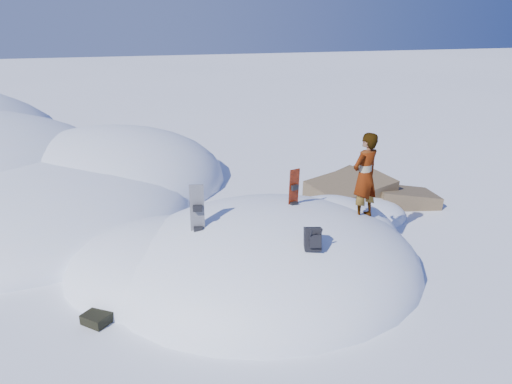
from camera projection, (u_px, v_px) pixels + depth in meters
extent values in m
plane|color=white|center=(268.00, 272.00, 11.18)|extent=(120.00, 120.00, 0.00)
ellipsoid|color=silver|center=(268.00, 272.00, 11.18)|extent=(7.00, 6.00, 3.00)
ellipsoid|color=silver|center=(166.00, 272.00, 11.17)|extent=(4.40, 4.00, 2.20)
ellipsoid|color=silver|center=(328.00, 247.00, 12.35)|extent=(3.60, 3.20, 2.50)
ellipsoid|color=silver|center=(17.00, 216.00, 14.22)|extent=(10.00, 9.00, 2.80)
ellipsoid|color=silver|center=(108.00, 182.00, 17.11)|extent=(8.00, 8.00, 3.60)
ellipsoid|color=silver|center=(30.00, 228.00, 13.44)|extent=(6.00, 5.00, 1.80)
cube|color=brown|center=(350.00, 200.00, 15.12)|extent=(2.82, 2.41, 1.62)
cube|color=brown|center=(403.00, 206.00, 15.22)|extent=(2.16, 1.80, 1.33)
cube|color=brown|center=(350.00, 189.00, 16.39)|extent=(2.08, 2.01, 1.10)
ellipsoid|color=silver|center=(352.00, 217.00, 14.15)|extent=(3.20, 2.40, 1.00)
cube|color=#B32909|center=(293.00, 198.00, 11.03)|extent=(0.27, 0.16, 1.35)
cube|color=black|center=(295.00, 187.00, 10.89)|extent=(0.18, 0.14, 0.11)
cube|color=black|center=(294.00, 205.00, 11.03)|extent=(0.18, 0.14, 0.11)
cube|color=black|center=(198.00, 221.00, 10.09)|extent=(0.31, 0.19, 1.54)
cube|color=black|center=(197.00, 208.00, 9.93)|extent=(0.20, 0.14, 0.13)
cube|color=black|center=(198.00, 230.00, 10.08)|extent=(0.20, 0.14, 0.13)
cube|color=black|center=(313.00, 239.00, 9.39)|extent=(0.39, 0.41, 0.49)
cube|color=black|center=(315.00, 241.00, 9.26)|extent=(0.25, 0.22, 0.27)
cylinder|color=black|center=(310.00, 236.00, 9.22)|extent=(0.04, 0.18, 0.33)
cylinder|color=black|center=(320.00, 235.00, 9.27)|extent=(0.04, 0.18, 0.33)
cube|color=black|center=(102.00, 314.00, 9.41)|extent=(0.82, 0.83, 0.19)
cube|color=black|center=(119.00, 302.00, 9.65)|extent=(0.41, 0.33, 0.13)
imported|color=slate|center=(365.00, 176.00, 11.05)|extent=(0.85, 0.72, 1.97)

